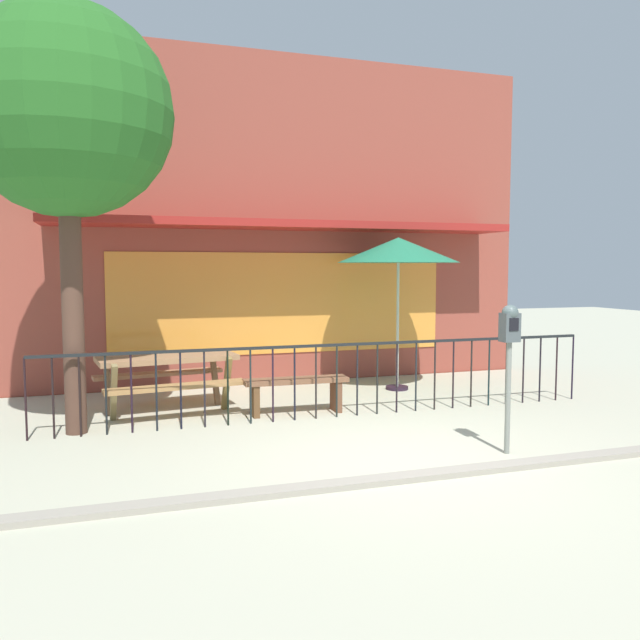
% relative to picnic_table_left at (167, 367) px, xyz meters
% --- Properties ---
extents(ground, '(40.00, 40.00, 0.00)m').
position_rel_picnic_table_left_xyz_m(ground, '(2.08, -2.87, -0.61)').
color(ground, '#B2B199').
extents(pub_storefront, '(8.83, 1.49, 5.50)m').
position_rel_picnic_table_left_xyz_m(pub_storefront, '(2.08, 1.95, 2.12)').
color(pub_storefront, '#612A1A').
rests_on(pub_storefront, ground).
extents(patio_fence_front, '(7.44, 0.04, 0.97)m').
position_rel_picnic_table_left_xyz_m(patio_fence_front, '(2.08, -0.98, 0.05)').
color(patio_fence_front, black).
rests_on(patio_fence_front, ground).
extents(picnic_table_left, '(1.97, 1.60, 0.79)m').
position_rel_picnic_table_left_xyz_m(picnic_table_left, '(0.00, 0.00, 0.00)').
color(picnic_table_left, '#996F4B').
rests_on(picnic_table_left, ground).
extents(patio_umbrella, '(1.93, 1.93, 2.43)m').
position_rel_picnic_table_left_xyz_m(patio_umbrella, '(3.63, 0.51, 1.60)').
color(patio_umbrella, black).
rests_on(patio_umbrella, ground).
extents(patio_bench, '(1.41, 0.36, 0.48)m').
position_rel_picnic_table_left_xyz_m(patio_bench, '(1.62, -0.63, -0.26)').
color(patio_bench, brown).
rests_on(patio_bench, ground).
extents(parking_meter_near, '(0.18, 0.17, 1.57)m').
position_rel_picnic_table_left_xyz_m(parking_meter_near, '(3.24, -3.07, 0.60)').
color(parking_meter_near, gray).
rests_on(parking_meter_near, ground).
extents(street_tree, '(2.41, 2.41, 4.92)m').
position_rel_picnic_table_left_xyz_m(street_tree, '(-1.12, -0.79, 3.08)').
color(street_tree, '#4E3327').
rests_on(street_tree, ground).
extents(curb_edge, '(12.36, 0.20, 0.11)m').
position_rel_picnic_table_left_xyz_m(curb_edge, '(2.08, -3.51, -0.61)').
color(curb_edge, gray).
rests_on(curb_edge, ground).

